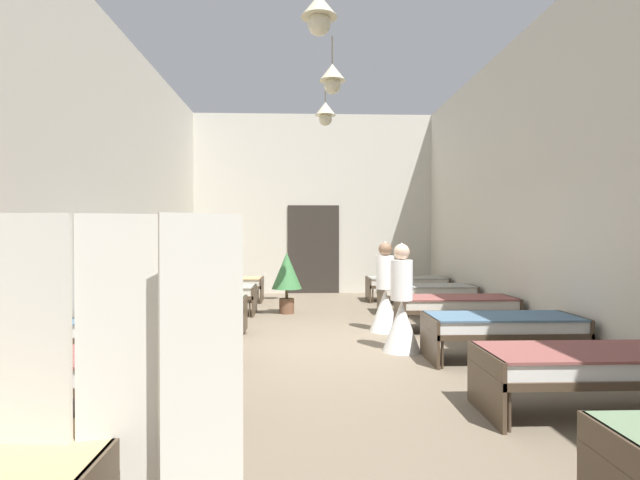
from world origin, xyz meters
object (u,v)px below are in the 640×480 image
at_px(bed_left_row_1, 83,370).
at_px(nurse_near_aisle, 385,299).
at_px(bed_right_row_2, 502,326).
at_px(bed_right_row_5, 407,283).
at_px(potted_plant, 287,274).
at_px(bed_right_row_1, 589,365).
at_px(bed_right_row_4, 426,292).
at_px(bed_left_row_5, 223,283).
at_px(patient_seated_primary, 207,280).
at_px(privacy_screen, 118,385).
at_px(bed_right_row_3, 456,305).
at_px(bed_left_row_4, 208,293).
at_px(bed_left_row_2, 150,328).
at_px(bed_left_row_3, 186,306).
at_px(nurse_mid_aisle, 402,313).

bearing_deg(bed_left_row_1, nurse_near_aisle, 49.76).
bearing_deg(bed_right_row_2, bed_right_row_5, 90.00).
bearing_deg(potted_plant, bed_right_row_1, -63.89).
xyz_separation_m(bed_right_row_4, bed_left_row_5, (-4.41, 1.90, 0.00)).
distance_m(nurse_near_aisle, patient_seated_primary, 2.92).
distance_m(bed_right_row_1, bed_right_row_5, 7.60).
xyz_separation_m(bed_right_row_4, privacy_screen, (-3.46, -7.50, 0.41)).
relative_size(bed_right_row_2, bed_right_row_3, 1.00).
distance_m(bed_right_row_4, potted_plant, 2.86).
bearing_deg(bed_left_row_4, bed_right_row_2, -40.75).
bearing_deg(privacy_screen, bed_left_row_2, 92.54).
bearing_deg(bed_left_row_5, potted_plant, -49.01).
distance_m(bed_left_row_3, bed_right_row_3, 4.41).
bearing_deg(bed_left_row_3, patient_seated_primary, -6.94).
height_order(bed_left_row_2, bed_right_row_5, same).
xyz_separation_m(bed_right_row_5, privacy_screen, (-3.46, -9.40, 0.41)).
height_order(bed_right_row_1, bed_left_row_4, same).
bearing_deg(bed_left_row_4, patient_seated_primary, -79.79).
distance_m(bed_left_row_5, nurse_near_aisle, 4.97).
height_order(bed_right_row_1, nurse_mid_aisle, nurse_mid_aisle).
xyz_separation_m(bed_right_row_1, bed_left_row_2, (-4.41, 1.90, 0.00)).
bearing_deg(nurse_near_aisle, bed_left_row_5, -135.10).
bearing_deg(bed_left_row_1, bed_right_row_2, 23.31).
xyz_separation_m(bed_left_row_2, nurse_near_aisle, (3.25, 1.94, 0.09)).
distance_m(bed_right_row_1, nurse_near_aisle, 4.01).
height_order(bed_left_row_2, bed_right_row_4, same).
bearing_deg(potted_plant, bed_left_row_4, -176.71).
height_order(bed_left_row_4, potted_plant, potted_plant).
height_order(patient_seated_primary, potted_plant, patient_seated_primary).
xyz_separation_m(bed_left_row_5, patient_seated_primary, (0.35, -3.84, 0.43)).
bearing_deg(bed_left_row_3, potted_plant, 51.69).
bearing_deg(bed_left_row_3, bed_right_row_2, -23.31).
xyz_separation_m(bed_left_row_2, privacy_screen, (0.95, -3.70, 0.41)).
distance_m(bed_right_row_1, bed_left_row_3, 5.82).
relative_size(bed_left_row_4, nurse_near_aisle, 1.28).
xyz_separation_m(bed_left_row_1, nurse_mid_aisle, (3.23, 2.44, 0.09)).
bearing_deg(bed_right_row_1, bed_right_row_3, 90.00).
bearing_deg(nurse_near_aisle, bed_right_row_5, 166.92).
xyz_separation_m(bed_left_row_4, potted_plant, (1.57, 0.09, 0.36)).
height_order(bed_left_row_1, bed_right_row_5, same).
distance_m(bed_right_row_2, bed_right_row_5, 5.70).
xyz_separation_m(bed_left_row_4, bed_right_row_4, (4.41, 0.00, 0.00)).
xyz_separation_m(bed_left_row_4, nurse_mid_aisle, (3.23, -3.26, 0.09)).
xyz_separation_m(bed_right_row_1, bed_left_row_3, (-4.41, 3.80, 0.00)).
height_order(bed_right_row_2, bed_left_row_3, same).
height_order(bed_left_row_2, bed_right_row_3, same).
distance_m(bed_right_row_3, bed_right_row_4, 1.90).
height_order(bed_left_row_2, nurse_mid_aisle, nurse_mid_aisle).
bearing_deg(nurse_near_aisle, nurse_mid_aisle, 3.51).
bearing_deg(bed_left_row_5, bed_right_row_3, -40.75).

